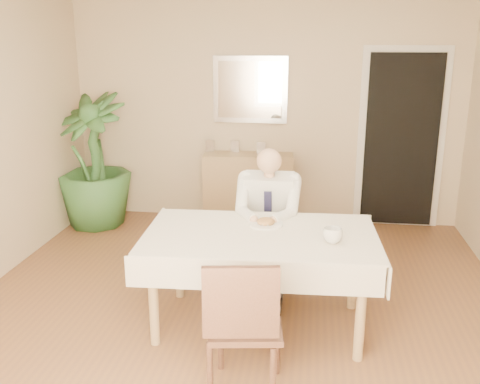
# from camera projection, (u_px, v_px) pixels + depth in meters

# --- Properties ---
(room) EXTENTS (5.00, 5.02, 2.60)m
(room) POSITION_uv_depth(u_px,v_px,m) (233.00, 159.00, 3.83)
(room) COLOR brown
(room) RESTS_ON ground
(window) EXTENTS (1.34, 0.04, 1.44)m
(window) POSITION_uv_depth(u_px,v_px,m) (97.00, 306.00, 1.44)
(window) COLOR silver
(window) RESTS_ON room
(doorway) EXTENTS (0.96, 0.07, 2.10)m
(doorway) POSITION_uv_depth(u_px,v_px,m) (401.00, 141.00, 6.05)
(doorway) COLOR silver
(doorway) RESTS_ON ground
(mirror) EXTENTS (0.86, 0.04, 0.76)m
(mirror) POSITION_uv_depth(u_px,v_px,m) (250.00, 90.00, 6.13)
(mirror) COLOR silver
(mirror) RESTS_ON room
(dining_table) EXTENTS (1.76, 1.09, 0.75)m
(dining_table) POSITION_uv_depth(u_px,v_px,m) (260.00, 244.00, 3.95)
(dining_table) COLOR #967B53
(dining_table) RESTS_ON ground
(chair_far) EXTENTS (0.48, 0.48, 0.90)m
(chair_far) POSITION_uv_depth(u_px,v_px,m) (270.00, 224.00, 4.83)
(chair_far) COLOR #3C251B
(chair_far) RESTS_ON ground
(chair_near) EXTENTS (0.50, 0.50, 0.93)m
(chair_near) POSITION_uv_depth(u_px,v_px,m) (243.00, 321.00, 3.16)
(chair_near) COLOR #3C251B
(chair_near) RESTS_ON ground
(seated_man) EXTENTS (0.48, 0.72, 1.24)m
(seated_man) POSITION_uv_depth(u_px,v_px,m) (267.00, 215.00, 4.51)
(seated_man) COLOR white
(seated_man) RESTS_ON ground
(plate) EXTENTS (0.26, 0.26, 0.02)m
(plate) POSITION_uv_depth(u_px,v_px,m) (266.00, 224.00, 4.09)
(plate) COLOR white
(plate) RESTS_ON dining_table
(food) EXTENTS (0.14, 0.14, 0.06)m
(food) POSITION_uv_depth(u_px,v_px,m) (266.00, 221.00, 4.08)
(food) COLOR brown
(food) RESTS_ON dining_table
(knife) EXTENTS (0.01, 0.13, 0.01)m
(knife) POSITION_uv_depth(u_px,v_px,m) (270.00, 225.00, 4.02)
(knife) COLOR silver
(knife) RESTS_ON dining_table
(fork) EXTENTS (0.01, 0.13, 0.01)m
(fork) POSITION_uv_depth(u_px,v_px,m) (260.00, 224.00, 4.03)
(fork) COLOR silver
(fork) RESTS_ON dining_table
(coffee_mug) EXTENTS (0.16, 0.16, 0.11)m
(coffee_mug) POSITION_uv_depth(u_px,v_px,m) (333.00, 235.00, 3.74)
(coffee_mug) COLOR white
(coffee_mug) RESTS_ON dining_table
(sideboard) EXTENTS (1.06, 0.44, 0.83)m
(sideboard) POSITION_uv_depth(u_px,v_px,m) (248.00, 188.00, 6.31)
(sideboard) COLOR #967B53
(sideboard) RESTS_ON ground
(photo_frame_left) EXTENTS (0.10, 0.02, 0.14)m
(photo_frame_left) POSITION_uv_depth(u_px,v_px,m) (210.00, 146.00, 6.29)
(photo_frame_left) COLOR silver
(photo_frame_left) RESTS_ON sideboard
(photo_frame_center) EXTENTS (0.10, 0.02, 0.14)m
(photo_frame_center) POSITION_uv_depth(u_px,v_px,m) (235.00, 146.00, 6.27)
(photo_frame_center) COLOR silver
(photo_frame_center) RESTS_ON sideboard
(photo_frame_right) EXTENTS (0.10, 0.02, 0.14)m
(photo_frame_right) POSITION_uv_depth(u_px,v_px,m) (261.00, 148.00, 6.18)
(photo_frame_right) COLOR silver
(photo_frame_right) RESTS_ON sideboard
(potted_palm) EXTENTS (1.12, 1.12, 1.54)m
(potted_palm) POSITION_uv_depth(u_px,v_px,m) (92.00, 161.00, 6.12)
(potted_palm) COLOR #295123
(potted_palm) RESTS_ON ground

